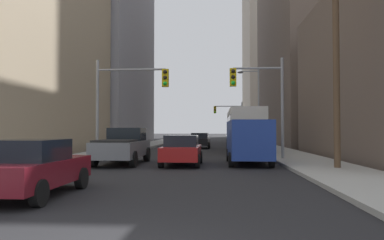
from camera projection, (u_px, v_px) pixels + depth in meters
sidewalk_left at (161, 142)px, 54.68m from camera, size 3.37×160.00×0.15m
sidewalk_right at (250, 142)px, 53.82m from camera, size 3.37×160.00×0.15m
city_bus at (244, 128)px, 30.62m from camera, size 2.67×11.52×3.40m
pickup_truck_grey at (123, 146)px, 19.52m from camera, size 2.20×5.42×1.90m
cargo_van_blue at (248, 140)px, 19.33m from camera, size 2.16×5.24×2.26m
sedan_maroon at (31, 168)px, 9.85m from camera, size 1.95×4.21×1.52m
sedan_red at (182, 150)px, 18.64m from camera, size 1.95×4.20×1.52m
sedan_black at (200, 140)px, 36.57m from camera, size 1.95×4.26×1.52m
traffic_signal_near_left at (128, 92)px, 22.09m from camera, size 4.39×0.44×6.00m
traffic_signal_near_right at (260, 92)px, 21.58m from camera, size 3.13×0.44×6.00m
traffic_signal_far_right at (230, 115)px, 55.40m from camera, size 4.31×0.44×6.00m
utility_pole_right at (336, 62)px, 16.23m from camera, size 2.20×0.28×9.01m
street_lamp_right at (255, 101)px, 34.48m from camera, size 2.04×0.32×7.50m
building_left_mid_office at (52, 50)px, 50.54m from camera, size 24.54×22.00×25.45m
building_right_mid_block at (325, 41)px, 47.70m from camera, size 14.21×27.36×26.55m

